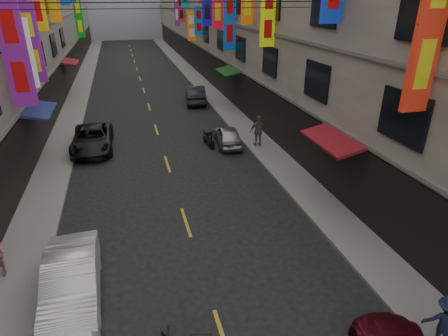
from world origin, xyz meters
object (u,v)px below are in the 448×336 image
car_left_far (92,139)px  car_right_mid (228,135)px  car_left_mid (72,282)px  car_right_far (195,94)px  pedestrian_rfar (258,131)px  pedestrian_rnear (445,322)px  scooter_far_right (208,139)px

car_left_far → car_right_mid: (8.00, -1.30, -0.08)m
car_left_mid → car_right_mid: size_ratio=1.23×
car_right_far → car_right_mid: bearing=97.7°
car_left_mid → pedestrian_rfar: size_ratio=2.32×
pedestrian_rnear → pedestrian_rfar: size_ratio=0.83×
car_left_far → car_right_mid: bearing=-8.3°
pedestrian_rfar → car_right_mid: bearing=-28.8°
scooter_far_right → car_right_far: 10.17m
car_left_far → pedestrian_rfar: size_ratio=2.61×
car_right_mid → car_left_mid: bearing=59.6°
car_left_mid → pedestrian_rnear: pedestrian_rnear is taller
car_left_far → pedestrian_rnear: pedestrian_rnear is taller
scooter_far_right → pedestrian_rfar: size_ratio=0.95×
scooter_far_right → pedestrian_rfar: pedestrian_rfar is taller
scooter_far_right → car_left_mid: size_ratio=0.41×
car_right_mid → car_right_far: 10.29m
car_right_far → pedestrian_rfar: 11.35m
scooter_far_right → pedestrian_rnear: 16.06m
scooter_far_right → pedestrian_rnear: size_ratio=1.15×
car_left_mid → pedestrian_rfar: 14.23m
pedestrian_rfar → car_left_mid: bearing=47.8°
car_right_mid → pedestrian_rfar: (1.66, -0.94, 0.46)m
car_right_far → pedestrian_rnear: bearing=100.8°
scooter_far_right → pedestrian_rnear: pedestrian_rnear is taller
scooter_far_right → car_left_mid: 13.43m
car_left_far → car_right_far: size_ratio=1.12×
pedestrian_rnear → car_left_mid: bearing=16.1°
car_right_mid → pedestrian_rnear: (1.40, -15.67, 0.30)m
car_right_far → pedestrian_rnear: pedestrian_rnear is taller
car_left_far → car_right_far: 12.03m
car_left_far → pedestrian_rfar: (9.66, -2.23, 0.38)m
car_left_mid → car_right_far: (8.00, 21.67, 0.01)m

